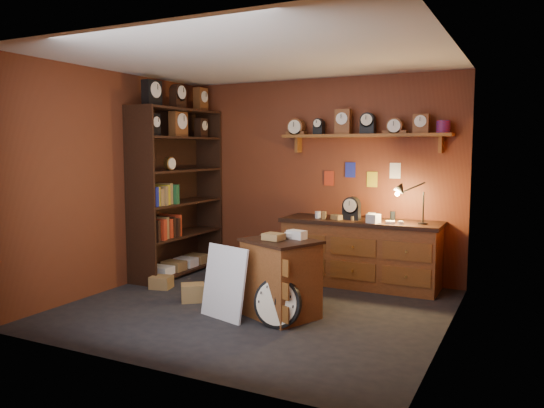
{
  "coord_description": "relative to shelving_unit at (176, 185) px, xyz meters",
  "views": [
    {
      "loc": [
        2.7,
        -5.02,
        1.76
      ],
      "look_at": [
        0.03,
        0.35,
        1.13
      ],
      "focal_mm": 35.0,
      "sensor_mm": 36.0,
      "label": 1
    }
  ],
  "objects": [
    {
      "name": "floor",
      "position": [
        1.79,
        -0.98,
        -1.25
      ],
      "size": [
        4.0,
        4.0,
        0.0
      ],
      "primitive_type": "plane",
      "color": "black",
      "rests_on": "ground"
    },
    {
      "name": "room_shell",
      "position": [
        1.84,
        -0.87,
        0.47
      ],
      "size": [
        4.02,
        3.62,
        2.71
      ],
      "color": "brown",
      "rests_on": "ground"
    },
    {
      "name": "shelving_unit",
      "position": [
        0.0,
        0.0,
        0.0
      ],
      "size": [
        0.47,
        1.6,
        2.58
      ],
      "color": "black",
      "rests_on": "ground"
    },
    {
      "name": "workbench",
      "position": [
        2.52,
        0.49,
        -0.78
      ],
      "size": [
        2.03,
        0.66,
        1.36
      ],
      "color": "brown",
      "rests_on": "ground"
    },
    {
      "name": "low_cabinet",
      "position": [
        2.16,
        -1.12,
        -0.81
      ],
      "size": [
        0.9,
        0.84,
        0.91
      ],
      "rotation": [
        0.0,
        0.0,
        -0.43
      ],
      "color": "brown",
      "rests_on": "ground"
    },
    {
      "name": "big_round_clock",
      "position": [
        2.28,
        -1.43,
        -1.01
      ],
      "size": [
        0.5,
        0.16,
        0.5
      ],
      "color": "black",
      "rests_on": "ground"
    },
    {
      "name": "white_panel",
      "position": [
        1.66,
        -1.42,
        -1.25
      ],
      "size": [
        0.6,
        0.31,
        0.77
      ],
      "primitive_type": "cube",
      "rotation": [
        -0.17,
        0.0,
        -0.28
      ],
      "color": "silver",
      "rests_on": "ground"
    },
    {
      "name": "mini_fridge",
      "position": [
        1.38,
        0.41,
        -0.97
      ],
      "size": [
        0.59,
        0.6,
        0.56
      ],
      "rotation": [
        0.0,
        0.0,
        0.1
      ],
      "color": "silver",
      "rests_on": "ground"
    },
    {
      "name": "floor_box_a",
      "position": [
        0.33,
        -0.77,
        -1.18
      ],
      "size": [
        0.3,
        0.27,
        0.16
      ],
      "primitive_type": "cube",
      "rotation": [
        0.0,
        0.0,
        0.24
      ],
      "color": "olive",
      "rests_on": "ground"
    },
    {
      "name": "floor_box_b",
      "position": [
        1.43,
        -0.56,
        -1.2
      ],
      "size": [
        0.28,
        0.29,
        0.11
      ],
      "primitive_type": "cube",
      "rotation": [
        0.0,
        0.0,
        -0.64
      ],
      "color": "white",
      "rests_on": "ground"
    },
    {
      "name": "floor_box_c",
      "position": [
        1.01,
        -1.06,
        -1.15
      ],
      "size": [
        0.34,
        0.34,
        0.2
      ],
      "primitive_type": "cube",
      "rotation": [
        0.0,
        0.0,
        0.65
      ],
      "color": "olive",
      "rests_on": "ground"
    }
  ]
}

